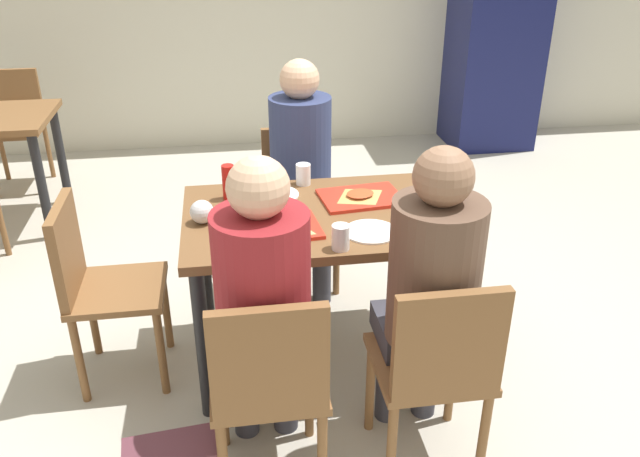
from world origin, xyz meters
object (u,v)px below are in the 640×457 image
chair_near_left (269,381)px  person_far_side (302,161)px  plastic_cup_b (341,237)px  condiment_bottle (228,182)px  chair_near_right (437,364)px  person_in_brown_jacket (430,283)px  chair_far_side (299,194)px  paper_plate_near_edge (371,232)px  main_table (320,234)px  pizza_slice_b (360,195)px  plastic_cup_a (303,174)px  person_in_red (263,297)px  soda_can (431,191)px  tray_red_near (275,229)px  tray_red_far (361,198)px  background_chair_far (15,120)px  chair_left_end (96,279)px  pizza_slice_a (280,226)px  drink_fridge (496,35)px  paper_plate_center (275,195)px  foil_bundle (202,212)px

chair_near_left → person_far_side: person_far_side is taller
plastic_cup_b → condiment_bottle: bearing=126.9°
chair_near_right → person_in_brown_jacket: (0.00, 0.14, 0.25)m
chair_far_side → paper_plate_near_edge: size_ratio=3.90×
chair_near_left → main_table: bearing=69.2°
pizza_slice_b → plastic_cup_a: bearing=135.8°
pizza_slice_b → chair_near_left: bearing=-119.2°
chair_far_side → plastic_cup_a: 0.53m
person_in_red → paper_plate_near_edge: (0.47, 0.42, 0.00)m
soda_can → person_in_red: bearing=-140.5°
person_far_side → tray_red_near: (-0.21, -0.77, 0.01)m
tray_red_far → plastic_cup_b: plastic_cup_b is taller
chair_near_right → background_chair_far: (-2.22, 3.26, 0.00)m
chair_left_end → soda_can: bearing=0.8°
soda_can → background_chair_far: bearing=134.6°
tray_red_near → paper_plate_near_edge: (0.38, -0.08, -0.00)m
condiment_bottle → tray_red_far: bearing=-9.4°
condiment_bottle → pizza_slice_a: bearing=-61.9°
pizza_slice_a → soda_can: bearing=14.0°
chair_far_side → plastic_cup_a: size_ratio=8.59×
pizza_slice_a → condiment_bottle: (-0.20, 0.37, 0.06)m
drink_fridge → chair_near_left: bearing=-121.7°
tray_red_far → chair_left_end: bearing=-174.3°
paper_plate_near_edge → background_chair_far: size_ratio=0.26×
main_table → tray_red_far: tray_red_far is taller
paper_plate_center → soda_can: 0.71m
person_in_brown_jacket → plastic_cup_b: (-0.26, 0.30, 0.05)m
chair_near_right → background_chair_far: same height
chair_left_end → foil_bundle: size_ratio=8.59×
pizza_slice_b → background_chair_far: 3.20m
person_in_red → background_chair_far: bearing=117.7°
chair_near_left → person_in_brown_jacket: (0.59, 0.14, 0.25)m
main_table → plastic_cup_b: bearing=-84.9°
person_far_side → soda_can: bearing=-50.9°
tray_red_far → background_chair_far: 3.19m
pizza_slice_b → soda_can: bearing=-16.7°
paper_plate_center → pizza_slice_b: size_ratio=0.94×
paper_plate_near_edge → pizza_slice_b: bearing=86.0°
paper_plate_near_edge → plastic_cup_b: plastic_cup_b is taller
tray_red_far → paper_plate_near_edge: 0.33m
plastic_cup_a → paper_plate_center: bearing=-141.4°
soda_can → drink_fridge: (1.45, 2.83, 0.14)m
soda_can → condiment_bottle: condiment_bottle is taller
chair_near_right → person_far_side: person_far_side is taller
plastic_cup_b → background_chair_far: bearing=124.8°
paper_plate_near_edge → condiment_bottle: bearing=142.4°
plastic_cup_b → drink_fridge: 3.72m
tray_red_near → background_chair_far: bearing=123.3°
chair_near_right → tray_red_near: bearing=128.1°
soda_can → background_chair_far: size_ratio=0.14×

